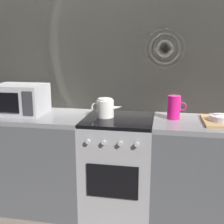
{
  "coord_description": "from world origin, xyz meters",
  "views": [
    {
      "loc": [
        0.37,
        -2.3,
        1.49
      ],
      "look_at": [
        -0.06,
        0.0,
        0.95
      ],
      "focal_mm": 44.33,
      "sensor_mm": 36.0,
      "label": 1
    }
  ],
  "objects_px": {
    "kettle": "(105,108)",
    "pitcher": "(174,107)",
    "dish_pile": "(222,120)",
    "stove_unit": "(118,166)",
    "microwave": "(20,99)"
  },
  "relations": [
    {
      "from": "kettle",
      "to": "pitcher",
      "type": "bearing_deg",
      "value": 4.35
    },
    {
      "from": "kettle",
      "to": "dish_pile",
      "type": "bearing_deg",
      "value": -1.03
    },
    {
      "from": "stove_unit",
      "to": "pitcher",
      "type": "bearing_deg",
      "value": 7.01
    },
    {
      "from": "microwave",
      "to": "pitcher",
      "type": "distance_m",
      "value": 1.39
    },
    {
      "from": "pitcher",
      "to": "dish_pile",
      "type": "xyz_separation_m",
      "value": [
        0.38,
        -0.06,
        -0.08
      ]
    },
    {
      "from": "stove_unit",
      "to": "pitcher",
      "type": "relative_size",
      "value": 4.5
    },
    {
      "from": "pitcher",
      "to": "dish_pile",
      "type": "bearing_deg",
      "value": -9.17
    },
    {
      "from": "microwave",
      "to": "pitcher",
      "type": "bearing_deg",
      "value": 2.52
    },
    {
      "from": "pitcher",
      "to": "kettle",
      "type": "bearing_deg",
      "value": -175.65
    },
    {
      "from": "pitcher",
      "to": "dish_pile",
      "type": "distance_m",
      "value": 0.4
    },
    {
      "from": "microwave",
      "to": "stove_unit",
      "type": "bearing_deg",
      "value": 0.22
    },
    {
      "from": "stove_unit",
      "to": "pitcher",
      "type": "height_order",
      "value": "pitcher"
    },
    {
      "from": "pitcher",
      "to": "dish_pile",
      "type": "height_order",
      "value": "pitcher"
    },
    {
      "from": "stove_unit",
      "to": "kettle",
      "type": "xyz_separation_m",
      "value": [
        -0.12,
        0.01,
        0.53
      ]
    },
    {
      "from": "kettle",
      "to": "pitcher",
      "type": "distance_m",
      "value": 0.59
    }
  ]
}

